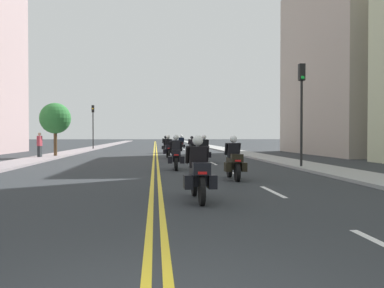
# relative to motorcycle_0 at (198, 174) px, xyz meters

# --- Properties ---
(ground_plane) EXTENTS (264.00, 264.00, 0.00)m
(ground_plane) POSITION_rel_motorcycle_0_xyz_m (-1.02, 41.50, -0.67)
(ground_plane) COLOR #2A2D31
(sidewalk_left) EXTENTS (2.18, 144.00, 0.12)m
(sidewalk_left) POSITION_rel_motorcycle_0_xyz_m (-8.72, 41.50, -0.61)
(sidewalk_left) COLOR gray
(sidewalk_left) RESTS_ON ground
(sidewalk_right) EXTENTS (2.18, 144.00, 0.12)m
(sidewalk_right) POSITION_rel_motorcycle_0_xyz_m (6.67, 41.50, -0.61)
(sidewalk_right) COLOR #9A9B99
(sidewalk_right) RESTS_ON ground
(centreline_yellow_inner) EXTENTS (0.12, 132.00, 0.01)m
(centreline_yellow_inner) POSITION_rel_motorcycle_0_xyz_m (-1.14, 41.50, -0.67)
(centreline_yellow_inner) COLOR yellow
(centreline_yellow_inner) RESTS_ON ground
(centreline_yellow_outer) EXTENTS (0.12, 132.00, 0.01)m
(centreline_yellow_outer) POSITION_rel_motorcycle_0_xyz_m (-0.90, 41.50, -0.67)
(centreline_yellow_outer) COLOR yellow
(centreline_yellow_outer) RESTS_ON ground
(lane_dashes_white) EXTENTS (0.14, 56.40, 0.01)m
(lane_dashes_white) POSITION_rel_motorcycle_0_xyz_m (2.28, 22.50, -0.67)
(lane_dashes_white) COLOR silver
(lane_dashes_white) RESTS_ON ground
(building_right_1) EXTENTS (8.94, 15.39, 15.45)m
(building_right_1) POSITION_rel_motorcycle_0_xyz_m (16.32, 24.34, 7.06)
(building_right_1) COLOR #A2978B
(building_right_1) RESTS_ON ground
(motorcycle_0) EXTENTS (0.77, 2.18, 1.60)m
(motorcycle_0) POSITION_rel_motorcycle_0_xyz_m (0.00, 0.00, 0.00)
(motorcycle_0) COLOR black
(motorcycle_0) RESTS_ON ground
(motorcycle_1) EXTENTS (0.76, 2.11, 1.59)m
(motorcycle_1) POSITION_rel_motorcycle_0_xyz_m (1.79, 4.76, -0.02)
(motorcycle_1) COLOR black
(motorcycle_1) RESTS_ON ground
(motorcycle_2) EXTENTS (0.77, 2.09, 1.64)m
(motorcycle_2) POSITION_rel_motorcycle_0_xyz_m (-0.08, 9.35, -0.02)
(motorcycle_2) COLOR black
(motorcycle_2) RESTS_ON ground
(motorcycle_3) EXTENTS (0.78, 2.08, 1.64)m
(motorcycle_3) POSITION_rel_motorcycle_0_xyz_m (1.82, 14.11, -0.01)
(motorcycle_3) COLOR black
(motorcycle_3) RESTS_ON ground
(motorcycle_4) EXTENTS (0.78, 2.09, 1.63)m
(motorcycle_4) POSITION_rel_motorcycle_0_xyz_m (-0.13, 19.11, -0.01)
(motorcycle_4) COLOR black
(motorcycle_4) RESTS_ON ground
(motorcycle_5) EXTENTS (0.78, 2.25, 1.57)m
(motorcycle_5) POSITION_rel_motorcycle_0_xyz_m (1.95, 23.62, -0.03)
(motorcycle_5) COLOR black
(motorcycle_5) RESTS_ON ground
(motorcycle_6) EXTENTS (0.77, 2.27, 1.58)m
(motorcycle_6) POSITION_rel_motorcycle_0_xyz_m (-0.09, 27.93, -0.01)
(motorcycle_6) COLOR black
(motorcycle_6) RESTS_ON ground
(motorcycle_7) EXTENTS (0.78, 2.24, 1.67)m
(motorcycle_7) POSITION_rel_motorcycle_0_xyz_m (1.67, 32.85, 0.00)
(motorcycle_7) COLOR black
(motorcycle_7) RESTS_ON ground
(traffic_light_near) EXTENTS (0.28, 0.38, 5.04)m
(traffic_light_near) POSITION_rel_motorcycle_0_xyz_m (5.98, 9.45, 2.78)
(traffic_light_near) COLOR black
(traffic_light_near) RESTS_ON ground
(traffic_light_far) EXTENTS (0.28, 0.38, 5.02)m
(traffic_light_far) POSITION_rel_motorcycle_0_xyz_m (-8.03, 37.61, 2.78)
(traffic_light_far) COLOR black
(traffic_light_far) RESTS_ON ground
(pedestrian_1) EXTENTS (0.31, 0.51, 1.81)m
(pedestrian_1) POSITION_rel_motorcycle_0_xyz_m (-8.99, 19.45, 0.27)
(pedestrian_1) COLOR #24292C
(pedestrian_1) RESTS_ON ground
(street_tree_1) EXTENTS (2.24, 2.24, 3.99)m
(street_tree_1) POSITION_rel_motorcycle_0_xyz_m (-8.32, 21.09, 2.18)
(street_tree_1) COLOR #4F3822
(street_tree_1) RESTS_ON ground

